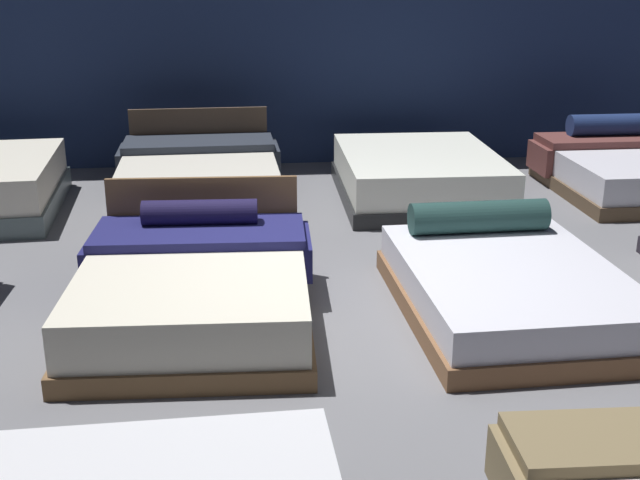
% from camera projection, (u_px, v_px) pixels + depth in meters
% --- Properties ---
extents(ground_plane, '(18.00, 18.00, 0.02)m').
position_uv_depth(ground_plane, '(350.00, 315.00, 5.68)').
color(ground_plane, slate).
extents(showroom_back_wall, '(18.00, 0.06, 3.50)m').
position_uv_depth(showroom_back_wall, '(297.00, 17.00, 9.44)').
color(showroom_back_wall, navy).
rests_on(showroom_back_wall, ground_plane).
extents(bed_5, '(1.67, 2.01, 0.80)m').
position_uv_depth(bed_5, '(195.00, 288.00, 5.48)').
color(bed_5, brown).
rests_on(bed_5, ground_plane).
extents(bed_6, '(1.53, 2.09, 0.61)m').
position_uv_depth(bed_6, '(507.00, 285.00, 5.65)').
color(bed_6, brown).
rests_on(bed_6, ground_plane).
extents(bed_9, '(1.72, 2.10, 0.84)m').
position_uv_depth(bed_9, '(199.00, 181.00, 8.14)').
color(bed_9, brown).
rests_on(bed_9, ground_plane).
extents(bed_10, '(1.69, 2.17, 0.49)m').
position_uv_depth(bed_10, '(419.00, 176.00, 8.41)').
color(bed_10, black).
rests_on(bed_10, ground_plane).
extents(bed_11, '(1.65, 1.91, 0.74)m').
position_uv_depth(bed_11, '(628.00, 171.00, 8.62)').
color(bed_11, brown).
rests_on(bed_11, ground_plane).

